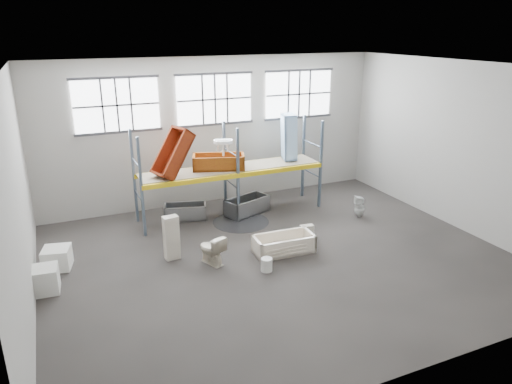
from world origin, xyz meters
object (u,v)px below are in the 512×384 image
rust_tub_flat (219,162)px  toilet_white (360,206)px  bathtub_beige (284,244)px  steel_tub_right (247,205)px  cistern_tall (171,238)px  carton_near (42,280)px  blue_tub_upright (289,137)px  toilet_beige (211,249)px  steel_tub_left (185,212)px  bucket (267,265)px

rust_tub_flat → toilet_white: bearing=-25.7°
bathtub_beige → steel_tub_right: bearing=89.8°
cistern_tall → rust_tub_flat: (2.22, 2.44, 1.21)m
cistern_tall → carton_near: cistern_tall is taller
bathtub_beige → blue_tub_upright: 4.40m
bathtub_beige → carton_near: size_ratio=2.30×
toilet_beige → steel_tub_right: 3.65m
toilet_beige → steel_tub_left: 3.27m
cistern_tall → rust_tub_flat: rust_tub_flat is taller
bucket → carton_near: 5.36m
blue_tub_upright → bucket: blue_tub_upright is taller
blue_tub_upright → carton_near: size_ratio=2.12×
toilet_white → steel_tub_left: bearing=-92.9°
toilet_white → bucket: size_ratio=2.04×
cistern_tall → steel_tub_right: cistern_tall is taller
blue_tub_upright → carton_near: bearing=-159.6°
bathtub_beige → bucket: bearing=-135.1°
toilet_beige → rust_tub_flat: (1.34, 3.13, 1.42)m
steel_tub_right → blue_tub_upright: size_ratio=0.97×
bathtub_beige → toilet_beige: bearing=178.6°
rust_tub_flat → carton_near: bearing=-151.9°
bathtub_beige → steel_tub_left: 3.88m
toilet_white → carton_near: (-9.55, -0.91, -0.04)m
toilet_beige → carton_near: (-4.08, 0.24, -0.09)m
steel_tub_right → carton_near: bearing=-157.1°
toilet_beige → steel_tub_left: (0.21, 3.26, -0.16)m
bathtub_beige → carton_near: bearing=179.5°
bathtub_beige → cistern_tall: bearing=166.8°
toilet_white → carton_near: 9.60m
rust_tub_flat → bucket: bearing=-92.7°
toilet_beige → carton_near: 4.08m
cistern_tall → blue_tub_upright: bearing=21.7°
toilet_white → blue_tub_upright: 3.30m
toilet_white → steel_tub_right: 3.70m
steel_tub_right → steel_tub_left: bearing=169.8°
steel_tub_right → bucket: 4.00m
bathtub_beige → blue_tub_upright: (1.86, 3.36, 2.15)m
rust_tub_flat → bucket: (-0.20, -4.09, -1.65)m
cistern_tall → bathtub_beige: bearing=-22.4°
bathtub_beige → steel_tub_right: steel_tub_right is taller
steel_tub_left → steel_tub_right: 2.05m
toilet_white → rust_tub_flat: size_ratio=0.43×
steel_tub_left → bathtub_beige: bearing=-61.9°
blue_tub_upright → bathtub_beige: bearing=-118.9°
carton_near → toilet_beige: bearing=-3.4°
bucket → bathtub_beige: bearing=41.7°
toilet_white → steel_tub_right: (-3.25, 1.75, -0.08)m
steel_tub_left → carton_near: size_ratio=1.85×
toilet_white → steel_tub_left: (-5.27, 2.11, -0.11)m
cistern_tall → blue_tub_upright: (4.77, 2.51, 1.79)m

